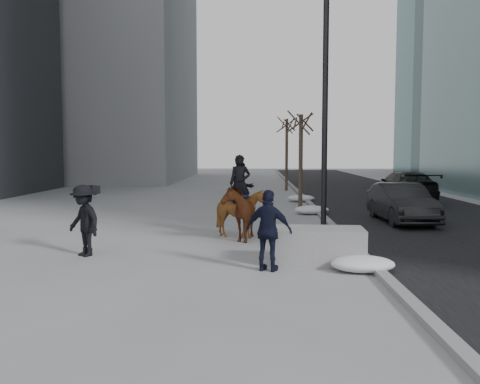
{
  "coord_description": "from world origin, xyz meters",
  "views": [
    {
      "loc": [
        0.4,
        -12.07,
        2.59
      ],
      "look_at": [
        0.0,
        1.2,
        1.5
      ],
      "focal_mm": 38.0,
      "sensor_mm": 36.0,
      "label": 1
    }
  ],
  "objects_px": {
    "planter": "(318,246)",
    "mounted_left": "(240,208)",
    "mounted_right": "(242,208)",
    "car_near": "(402,203)"
  },
  "relations": [
    {
      "from": "car_near",
      "to": "mounted_right",
      "type": "xyz_separation_m",
      "value": [
        -5.67,
        -3.43,
        0.2
      ]
    },
    {
      "from": "mounted_left",
      "to": "mounted_right",
      "type": "bearing_deg",
      "value": 76.33
    },
    {
      "from": "planter",
      "to": "mounted_left",
      "type": "relative_size",
      "value": 0.84
    },
    {
      "from": "mounted_left",
      "to": "mounted_right",
      "type": "relative_size",
      "value": 1.1
    },
    {
      "from": "car_near",
      "to": "mounted_right",
      "type": "bearing_deg",
      "value": -151.01
    },
    {
      "from": "planter",
      "to": "mounted_left",
      "type": "bearing_deg",
      "value": 120.48
    },
    {
      "from": "mounted_left",
      "to": "mounted_right",
      "type": "distance_m",
      "value": 0.23
    },
    {
      "from": "mounted_right",
      "to": "car_near",
      "type": "bearing_deg",
      "value": 31.17
    },
    {
      "from": "planter",
      "to": "mounted_left",
      "type": "height_order",
      "value": "mounted_left"
    },
    {
      "from": "car_near",
      "to": "mounted_left",
      "type": "height_order",
      "value": "mounted_left"
    }
  ]
}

